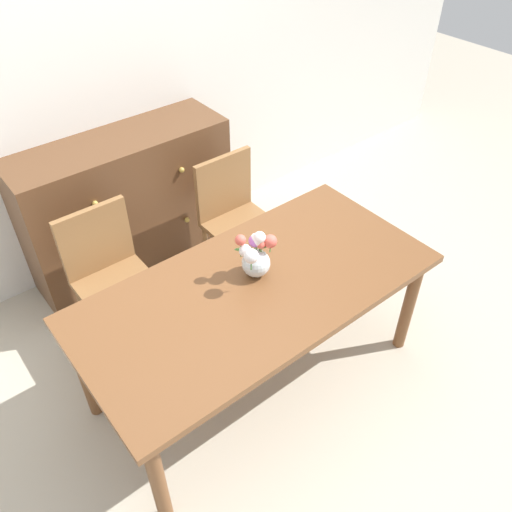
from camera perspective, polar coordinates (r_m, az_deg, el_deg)
ground_plane at (r=3.16m, az=0.05°, el=-12.85°), size 12.00×12.00×0.00m
back_wall at (r=3.47m, az=-17.77°, el=19.75°), size 7.00×0.10×2.80m
dining_table at (r=2.66m, az=0.06°, el=-4.50°), size 1.84×0.90×0.73m
chair_left at (r=3.11m, az=-15.72°, el=-1.66°), size 0.42×0.42×0.90m
chair_right at (r=3.44m, az=-2.36°, el=4.63°), size 0.42×0.42×0.90m
dresser at (r=3.64m, az=-13.70°, el=5.33°), size 1.40×0.47×1.00m
flower_vase at (r=2.58m, az=-0.04°, el=0.03°), size 0.22×0.18×0.26m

